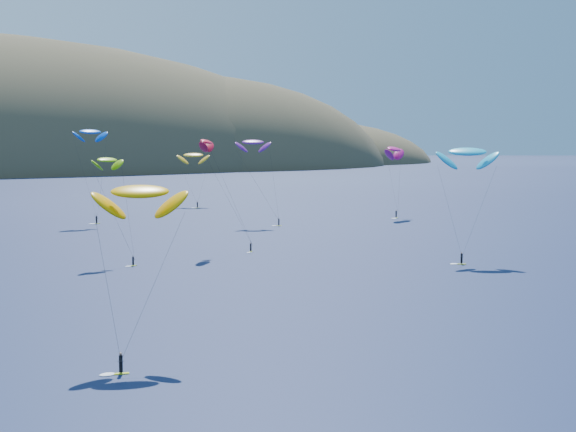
# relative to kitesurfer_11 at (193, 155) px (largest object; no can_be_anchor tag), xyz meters

# --- Properties ---
(kitesurfer_2) EXTENTS (10.12, 11.16, 18.39)m
(kitesurfer_2) POSITION_rel_kitesurfer_11_xyz_m (-69.51, -160.39, -0.02)
(kitesurfer_2) COLOR #C0D818
(kitesurfer_2) RESTS_ON ground
(kitesurfer_3) EXTENTS (6.56, 10.73, 19.15)m
(kitesurfer_3) POSITION_rel_kitesurfer_11_xyz_m (-55.92, -100.69, 1.51)
(kitesurfer_3) COLOR #C0D818
(kitesurfer_3) RESTS_ON ground
(kitesurfer_4) EXTENTS (8.98, 5.62, 25.24)m
(kitesurfer_4) POSITION_rel_kitesurfer_11_xyz_m (-42.27, -37.29, 6.88)
(kitesurfer_4) COLOR #C0D818
(kitesurfer_4) RESTS_ON ground
(kitesurfer_5) EXTENTS (11.39, 10.38, 21.70)m
(kitesurfer_5) POSITION_rel_kitesurfer_11_xyz_m (0.11, -128.58, 2.92)
(kitesurfer_5) COLOR #C0D818
(kitesurfer_5) RESTS_ON ground
(kitesurfer_6) EXTENTS (9.17, 10.94, 22.61)m
(kitesurfer_6) POSITION_rel_kitesurfer_11_xyz_m (-7.64, -58.87, 4.33)
(kitesurfer_6) COLOR #C0D818
(kitesurfer_6) RESTS_ON ground
(kitesurfer_8) EXTENTS (10.63, 9.71, 21.02)m
(kitesurfer_8) POSITION_rel_kitesurfer_11_xyz_m (34.40, -59.67, 2.37)
(kitesurfer_8) COLOR #C0D818
(kitesurfer_8) RESTS_ON ground
(kitesurfer_9) EXTENTS (9.92, 10.23, 22.38)m
(kitesurfer_9) POSITION_rel_kitesurfer_11_xyz_m (-35.99, -97.16, 4.58)
(kitesurfer_9) COLOR #C0D818
(kitesurfer_9) RESTS_ON ground
(kitesurfer_11) EXTENTS (10.63, 14.61, 18.62)m
(kitesurfer_11) POSITION_rel_kitesurfer_11_xyz_m (0.00, 0.00, 0.00)
(kitesurfer_11) COLOR #C0D818
(kitesurfer_11) RESTS_ON ground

